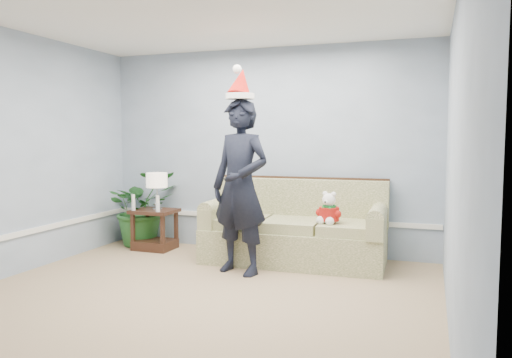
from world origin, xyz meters
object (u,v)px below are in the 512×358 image
object	(u,v)px
table_lamp	(157,182)
sofa	(295,232)
houseplant	(142,208)
man	(240,187)
side_table	(155,234)
teddy_bear	(329,212)

from	to	relation	value
table_lamp	sofa	bearing A→B (deg)	1.23
houseplant	man	size ratio (longest dim) A/B	0.54
side_table	table_lamp	bearing A→B (deg)	-32.32
side_table	houseplant	xyz separation A→B (m)	(-0.31, 0.19, 0.31)
side_table	teddy_bear	world-z (taller)	teddy_bear
table_lamp	houseplant	xyz separation A→B (m)	(-0.38, 0.23, -0.40)
side_table	teddy_bear	bearing A→B (deg)	-5.64
houseplant	man	world-z (taller)	man
side_table	man	world-z (taller)	man
table_lamp	teddy_bear	bearing A→B (deg)	-4.76
man	teddy_bear	world-z (taller)	man
side_table	houseplant	size ratio (longest dim) A/B	0.54
houseplant	man	distance (m)	2.11
table_lamp	man	world-z (taller)	man
side_table	teddy_bear	xyz separation A→B (m)	(2.44, -0.24, 0.46)
sofa	table_lamp	size ratio (longest dim) A/B	4.37
man	teddy_bear	bearing A→B (deg)	43.32
sofa	man	size ratio (longest dim) A/B	1.13
side_table	table_lamp	xyz separation A→B (m)	(0.07, -0.04, 0.72)
side_table	teddy_bear	size ratio (longest dim) A/B	1.51
sofa	side_table	bearing A→B (deg)	178.28
table_lamp	side_table	bearing A→B (deg)	147.68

